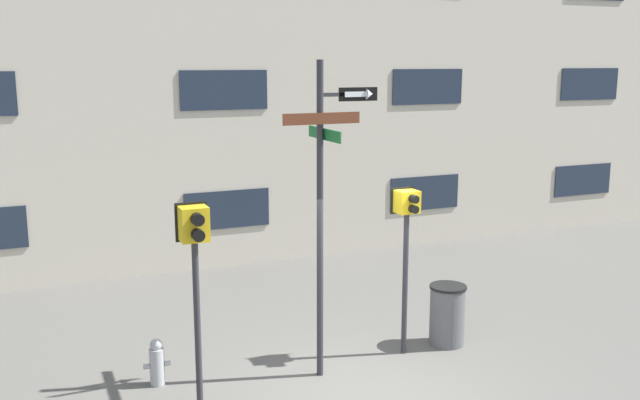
{
  "coord_description": "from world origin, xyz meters",
  "views": [
    {
      "loc": [
        -3.96,
        -7.64,
        4.3
      ],
      "look_at": [
        -0.31,
        0.88,
        2.48
      ],
      "focal_mm": 40.0,
      "sensor_mm": 36.0,
      "label": 1
    }
  ],
  "objects_px": {
    "street_sign_pole": "(325,196)",
    "pedestrian_signal_right": "(407,226)",
    "fire_hydrant": "(157,363)",
    "trash_bin": "(447,315)",
    "pedestrian_signal_left": "(195,251)"
  },
  "relations": [
    {
      "from": "street_sign_pole",
      "to": "pedestrian_signal_right",
      "type": "relative_size",
      "value": 1.73
    },
    {
      "from": "street_sign_pole",
      "to": "pedestrian_signal_left",
      "type": "relative_size",
      "value": 1.63
    },
    {
      "from": "fire_hydrant",
      "to": "pedestrian_signal_left",
      "type": "bearing_deg",
      "value": -72.53
    },
    {
      "from": "street_sign_pole",
      "to": "fire_hydrant",
      "type": "height_order",
      "value": "street_sign_pole"
    },
    {
      "from": "street_sign_pole",
      "to": "pedestrian_signal_right",
      "type": "bearing_deg",
      "value": 8.39
    },
    {
      "from": "pedestrian_signal_right",
      "to": "fire_hydrant",
      "type": "xyz_separation_m",
      "value": [
        -3.59,
        0.38,
        -1.63
      ]
    },
    {
      "from": "street_sign_pole",
      "to": "fire_hydrant",
      "type": "xyz_separation_m",
      "value": [
        -2.21,
        0.59,
        -2.22
      ]
    },
    {
      "from": "pedestrian_signal_left",
      "to": "fire_hydrant",
      "type": "distance_m",
      "value": 2.1
    },
    {
      "from": "pedestrian_signal_right",
      "to": "trash_bin",
      "type": "xyz_separation_m",
      "value": [
        0.78,
        0.05,
        -1.47
      ]
    },
    {
      "from": "pedestrian_signal_left",
      "to": "fire_hydrant",
      "type": "bearing_deg",
      "value": 107.47
    },
    {
      "from": "trash_bin",
      "to": "fire_hydrant",
      "type": "bearing_deg",
      "value": 175.58
    },
    {
      "from": "pedestrian_signal_left",
      "to": "pedestrian_signal_right",
      "type": "xyz_separation_m",
      "value": [
        3.26,
        0.67,
        -0.15
      ]
    },
    {
      "from": "street_sign_pole",
      "to": "pedestrian_signal_right",
      "type": "distance_m",
      "value": 1.52
    },
    {
      "from": "pedestrian_signal_right",
      "to": "fire_hydrant",
      "type": "relative_size",
      "value": 3.85
    },
    {
      "from": "street_sign_pole",
      "to": "fire_hydrant",
      "type": "distance_m",
      "value": 3.18
    }
  ]
}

